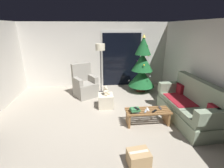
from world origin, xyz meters
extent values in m
plane|color=#9E9384|center=(0.00, 0.00, 0.00)|extent=(7.00, 7.00, 0.00)
cube|color=silver|center=(0.00, 3.06, 1.25)|extent=(5.72, 0.12, 2.50)
cube|color=silver|center=(2.86, 0.00, 1.25)|extent=(0.12, 6.00, 2.50)
cube|color=silver|center=(1.01, 2.99, 1.10)|extent=(1.60, 0.02, 2.20)
cube|color=black|center=(1.01, 2.97, 1.05)|extent=(1.50, 0.02, 2.10)
cube|color=gray|center=(2.25, 0.06, 0.17)|extent=(0.84, 1.93, 0.34)
cube|color=gray|center=(2.26, -0.56, 0.41)|extent=(0.70, 0.63, 0.14)
cube|color=gray|center=(2.23, 0.06, 0.41)|extent=(0.70, 0.63, 0.14)
cube|color=gray|center=(2.20, 0.68, 0.41)|extent=(0.70, 0.63, 0.14)
cube|color=gray|center=(2.55, 0.07, 0.78)|extent=(0.28, 1.91, 0.60)
cube|color=gray|center=(2.29, -0.81, 0.62)|extent=(0.77, 0.23, 0.28)
cube|color=gray|center=(2.21, 0.93, 0.62)|extent=(0.77, 0.23, 0.28)
cube|color=maroon|center=(2.20, 0.31, 0.49)|extent=(0.64, 0.92, 0.02)
cube|color=maroon|center=(2.44, -0.63, 0.62)|extent=(0.13, 0.32, 0.28)
cube|color=maroon|center=(2.38, 0.76, 0.62)|extent=(0.13, 0.32, 0.28)
cube|color=olive|center=(1.22, -0.17, 0.36)|extent=(1.10, 0.05, 0.04)
cube|color=olive|center=(1.22, -0.08, 0.36)|extent=(1.10, 0.05, 0.04)
cube|color=olive|center=(1.22, 0.01, 0.36)|extent=(1.10, 0.05, 0.04)
cube|color=olive|center=(1.22, 0.10, 0.36)|extent=(1.10, 0.05, 0.04)
cube|color=olive|center=(1.22, 0.18, 0.36)|extent=(1.10, 0.05, 0.04)
cube|color=olive|center=(0.73, 0.01, 0.17)|extent=(0.05, 0.36, 0.34)
cube|color=olive|center=(1.71, 0.01, 0.17)|extent=(0.05, 0.36, 0.34)
cube|color=#ADADB2|center=(1.15, -0.05, 0.39)|extent=(0.11, 0.16, 0.02)
cube|color=#333338|center=(1.55, 0.08, 0.39)|extent=(0.05, 0.16, 0.02)
cube|color=silver|center=(1.22, 0.03, 0.39)|extent=(0.05, 0.16, 0.02)
cube|color=black|center=(1.36, -0.07, 0.39)|extent=(0.15, 0.13, 0.02)
cube|color=#4C4C51|center=(0.88, -0.06, 0.40)|extent=(0.21, 0.18, 0.04)
cube|color=#337042|center=(0.88, -0.06, 0.44)|extent=(0.25, 0.22, 0.04)
cube|color=#337042|center=(0.88, -0.06, 0.47)|extent=(0.21, 0.18, 0.03)
cube|color=black|center=(0.91, -0.08, 0.49)|extent=(0.13, 0.16, 0.01)
cylinder|color=#4C1E19|center=(1.65, 2.21, 0.05)|extent=(0.36, 0.36, 0.10)
cylinder|color=brown|center=(1.65, 2.21, 0.16)|extent=(0.08, 0.08, 0.12)
cone|color=#195628|center=(1.65, 2.21, 0.54)|extent=(0.97, 0.97, 0.64)
cone|color=#195628|center=(1.65, 2.21, 1.12)|extent=(0.77, 0.77, 0.64)
cone|color=#195628|center=(1.65, 2.21, 1.70)|extent=(0.57, 0.57, 0.64)
sphere|color=white|center=(1.19, 2.26, 0.41)|extent=(0.06, 0.06, 0.06)
sphere|color=blue|center=(1.82, 2.29, 1.57)|extent=(0.06, 0.06, 0.06)
sphere|color=red|center=(1.83, 2.32, 1.47)|extent=(0.06, 0.06, 0.06)
sphere|color=gold|center=(1.80, 2.04, 1.38)|extent=(0.06, 0.06, 0.06)
sphere|color=white|center=(1.87, 1.88, 0.66)|extent=(0.06, 0.06, 0.06)
sphere|color=#B233A5|center=(1.85, 2.15, 1.48)|extent=(0.06, 0.06, 0.06)
sphere|color=#B233A5|center=(1.54, 2.49, 1.10)|extent=(0.06, 0.06, 0.06)
sphere|color=gold|center=(1.63, 1.91, 1.08)|extent=(0.06, 0.06, 0.06)
sphere|color=#1E8C33|center=(2.02, 2.37, 0.66)|extent=(0.06, 0.06, 0.06)
sphere|color=#1E8C33|center=(1.75, 2.10, 1.70)|extent=(0.06, 0.06, 0.06)
sphere|color=gold|center=(1.71, 2.57, 0.81)|extent=(0.06, 0.06, 0.06)
sphere|color=#1E8C33|center=(1.42, 2.48, 0.85)|extent=(0.06, 0.06, 0.06)
cone|color=#EAD14C|center=(1.65, 2.21, 2.03)|extent=(0.14, 0.14, 0.12)
cube|color=gray|center=(-0.41, 1.92, 0.16)|extent=(0.93, 0.93, 0.31)
cube|color=gray|center=(-0.41, 1.92, 0.40)|extent=(0.93, 0.93, 0.18)
cube|color=gray|center=(-0.54, 2.15, 0.81)|extent=(0.67, 0.48, 0.64)
cube|color=gray|center=(-0.15, 2.04, 0.60)|extent=(0.41, 0.57, 0.22)
cube|color=gray|center=(-0.64, 1.76, 0.60)|extent=(0.41, 0.57, 0.22)
cylinder|color=#2D2D30|center=(0.14, 2.17, 0.01)|extent=(0.28, 0.28, 0.02)
cylinder|color=#2D2D30|center=(0.14, 2.17, 0.80)|extent=(0.03, 0.03, 1.55)
cylinder|color=beige|center=(0.14, 2.17, 1.67)|extent=(0.32, 0.32, 0.22)
cube|color=beige|center=(0.24, 1.03, 0.20)|extent=(0.44, 0.44, 0.40)
cylinder|color=beige|center=(0.32, 1.02, 0.44)|extent=(0.12, 0.12, 0.06)
cylinder|color=beige|center=(0.25, 0.95, 0.44)|extent=(0.12, 0.12, 0.06)
sphere|color=beige|center=(0.24, 1.03, 0.50)|extent=(0.15, 0.15, 0.15)
sphere|color=beige|center=(0.24, 1.03, 0.62)|extent=(0.11, 0.11, 0.11)
sphere|color=#F4E5C1|center=(0.28, 0.99, 0.61)|extent=(0.04, 0.04, 0.04)
sphere|color=beige|center=(0.27, 1.05, 0.67)|extent=(0.04, 0.04, 0.04)
sphere|color=beige|center=(0.21, 1.00, 0.67)|extent=(0.04, 0.04, 0.04)
sphere|color=beige|center=(0.31, 1.06, 0.51)|extent=(0.06, 0.06, 0.06)
sphere|color=beige|center=(0.20, 0.96, 0.51)|extent=(0.06, 0.06, 0.06)
cube|color=tan|center=(0.68, -1.24, 0.14)|extent=(0.42, 0.35, 0.27)
cube|color=beige|center=(0.68, -1.24, 0.27)|extent=(0.35, 0.10, 0.00)
camera|label=1|loc=(-0.01, -3.45, 2.32)|focal=26.15mm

